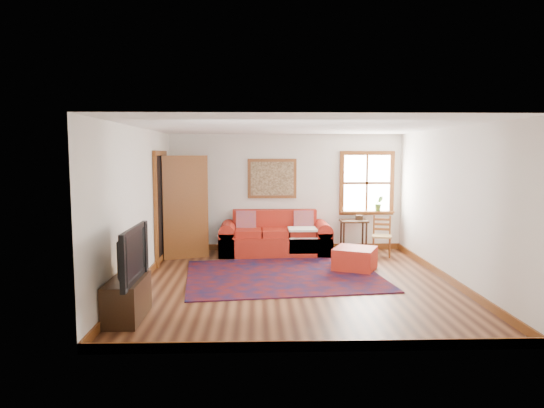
{
  "coord_description": "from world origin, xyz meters",
  "views": [
    {
      "loc": [
        -0.62,
        -7.67,
        2.09
      ],
      "look_at": [
        -0.37,
        0.6,
        1.22
      ],
      "focal_mm": 32.0,
      "sensor_mm": 36.0,
      "label": 1
    }
  ],
  "objects_px": {
    "red_ottoman": "(355,259)",
    "ladder_back_chair": "(382,235)",
    "media_cabinet": "(127,299)",
    "red_leather_sofa": "(275,240)",
    "side_table": "(354,226)"
  },
  "relations": [
    {
      "from": "red_leather_sofa",
      "to": "red_ottoman",
      "type": "xyz_separation_m",
      "value": [
        1.38,
        -1.44,
        -0.1
      ]
    },
    {
      "from": "red_ottoman",
      "to": "ladder_back_chair",
      "type": "xyz_separation_m",
      "value": [
        0.78,
        1.17,
        0.24
      ]
    },
    {
      "from": "red_ottoman",
      "to": "red_leather_sofa",
      "type": "bearing_deg",
      "value": 158.08
    },
    {
      "from": "media_cabinet",
      "to": "side_table",
      "type": "bearing_deg",
      "value": 47.7
    },
    {
      "from": "red_ottoman",
      "to": "media_cabinet",
      "type": "bearing_deg",
      "value": -119.48
    },
    {
      "from": "side_table",
      "to": "ladder_back_chair",
      "type": "distance_m",
      "value": 0.65
    },
    {
      "from": "side_table",
      "to": "media_cabinet",
      "type": "distance_m",
      "value": 5.5
    },
    {
      "from": "red_leather_sofa",
      "to": "red_ottoman",
      "type": "relative_size",
      "value": 3.28
    },
    {
      "from": "red_ottoman",
      "to": "ladder_back_chair",
      "type": "bearing_deg",
      "value": 80.33
    },
    {
      "from": "side_table",
      "to": "media_cabinet",
      "type": "relative_size",
      "value": 0.74
    },
    {
      "from": "ladder_back_chair",
      "to": "media_cabinet",
      "type": "distance_m",
      "value": 5.58
    },
    {
      "from": "media_cabinet",
      "to": "red_leather_sofa",
      "type": "bearing_deg",
      "value": 62.78
    },
    {
      "from": "side_table",
      "to": "red_ottoman",
      "type": "bearing_deg",
      "value": -100.27
    },
    {
      "from": "ladder_back_chair",
      "to": "media_cabinet",
      "type": "xyz_separation_m",
      "value": [
        -4.2,
        -3.67,
        -0.18
      ]
    },
    {
      "from": "red_leather_sofa",
      "to": "red_ottoman",
      "type": "bearing_deg",
      "value": -46.17
    }
  ]
}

